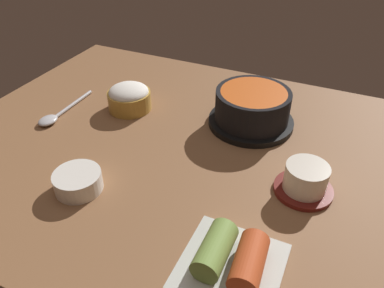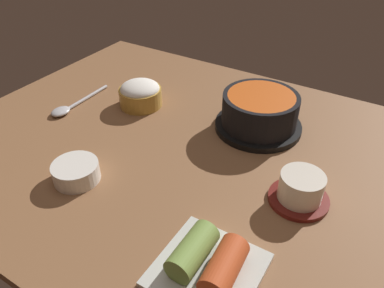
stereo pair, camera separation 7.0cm
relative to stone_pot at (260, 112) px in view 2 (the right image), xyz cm
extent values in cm
cube|color=brown|center=(-8.85, -13.83, -4.99)|extent=(100.00, 76.00, 2.00)
cylinder|color=black|center=(0.00, 0.00, -3.35)|extent=(18.37, 18.37, 1.27)
cylinder|color=black|center=(0.00, 0.00, 0.62)|extent=(15.78, 15.78, 6.67)
cylinder|color=#D15619|center=(0.00, 0.00, 3.65)|extent=(13.88, 13.88, 0.60)
cylinder|color=#B78C38|center=(-27.45, -5.24, -1.85)|extent=(9.88, 9.88, 4.28)
ellipsoid|color=white|center=(-27.45, -5.24, 0.29)|extent=(9.09, 9.09, 3.46)
cylinder|color=maroon|center=(14.60, -16.72, -3.59)|extent=(10.11, 10.11, 0.80)
cylinder|color=silver|center=(14.60, -16.72, -0.86)|extent=(7.28, 7.28, 4.66)
cylinder|color=#C6D18C|center=(14.60, -16.72, 1.17)|extent=(6.19, 6.19, 0.40)
cube|color=silver|center=(8.54, -36.75, -3.49)|extent=(13.80, 13.80, 1.00)
cylinder|color=#7A9E47|center=(6.13, -36.75, -0.96)|extent=(4.12, 8.30, 4.07)
cylinder|color=#C64C23|center=(10.96, -36.75, -0.96)|extent=(4.68, 8.56, 4.07)
cylinder|color=white|center=(-20.92, -32.17, -2.32)|extent=(8.25, 8.25, 3.35)
cylinder|color=brown|center=(-20.92, -32.17, -0.94)|extent=(6.77, 6.77, 0.50)
cylinder|color=#B7B7BC|center=(-40.37, -10.53, -3.59)|extent=(1.00, 15.12, 0.80)
ellipsoid|color=#B7B7BC|center=(-40.46, -18.08, -3.27)|extent=(3.60, 4.68, 1.26)
camera|label=1|loc=(16.72, -67.56, 40.56)|focal=34.87mm
camera|label=2|loc=(22.93, -64.25, 40.56)|focal=34.87mm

